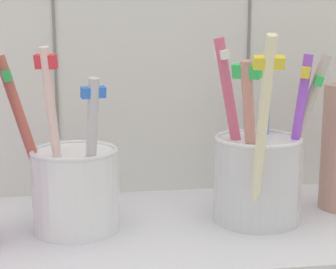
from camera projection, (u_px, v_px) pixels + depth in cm
name	position (u px, v px, depth cm)	size (l,w,h in cm)	color
counter_slab	(168.00, 234.00, 53.08)	(64.00, 22.00, 2.00)	silver
tile_wall_back	(153.00, 8.00, 60.59)	(64.00, 2.20, 45.00)	silver
toothbrush_cup_left	(74.00, 184.00, 50.98)	(10.63, 8.89, 17.03)	white
toothbrush_cup_right	(258.00, 170.00, 53.22)	(11.27, 13.74, 18.12)	silver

